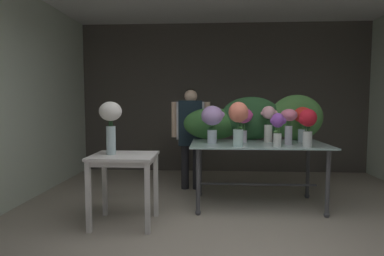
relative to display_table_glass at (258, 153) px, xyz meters
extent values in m
plane|color=#9E9384|center=(-0.37, 0.24, -0.71)|extent=(8.51, 8.51, 0.00)
cube|color=#4C4742|center=(-0.37, 2.17, 0.74)|extent=(5.67, 0.12, 2.88)
cube|color=silver|center=(-3.20, 0.24, 0.74)|extent=(0.12, 3.99, 2.88)
cube|color=#AECFCD|center=(0.00, 0.00, 0.12)|extent=(1.73, 0.97, 0.02)
cylinder|color=#4C4C51|center=(-0.76, -0.38, -0.30)|extent=(0.05, 0.05, 0.81)
sphere|color=#4C4C51|center=(-0.76, -0.38, -0.68)|extent=(0.07, 0.07, 0.07)
cylinder|color=#4C4C51|center=(0.76, -0.38, -0.30)|extent=(0.05, 0.05, 0.81)
sphere|color=#4C4C51|center=(0.76, -0.38, -0.68)|extent=(0.07, 0.07, 0.07)
cylinder|color=#4C4C51|center=(-0.76, 0.38, -0.30)|extent=(0.05, 0.05, 0.81)
sphere|color=#4C4C51|center=(-0.76, 0.38, -0.68)|extent=(0.07, 0.07, 0.07)
cylinder|color=#4C4C51|center=(0.76, 0.38, -0.30)|extent=(0.05, 0.05, 0.81)
sphere|color=#4C4C51|center=(0.76, 0.38, -0.68)|extent=(0.07, 0.07, 0.07)
cylinder|color=#4C4C51|center=(0.00, 0.00, -0.42)|extent=(1.53, 0.03, 0.03)
cube|color=white|center=(-1.57, -0.72, 0.06)|extent=(0.70, 0.59, 0.03)
cube|color=white|center=(-1.57, -0.72, 0.02)|extent=(0.64, 0.53, 0.06)
cube|color=white|center=(-1.88, -0.97, -0.33)|extent=(0.05, 0.05, 0.76)
cube|color=white|center=(-1.26, -0.97, -0.33)|extent=(0.05, 0.05, 0.76)
cube|color=white|center=(-1.88, -0.46, -0.33)|extent=(0.05, 0.05, 0.76)
cube|color=white|center=(-1.26, -0.46, -0.33)|extent=(0.05, 0.05, 0.76)
cylinder|color=#232328|center=(-1.01, 0.78, -0.31)|extent=(0.12, 0.12, 0.79)
cylinder|color=#232328|center=(-0.83, 0.78, -0.31)|extent=(0.12, 0.12, 0.79)
cube|color=silver|center=(-0.92, 0.78, 0.38)|extent=(0.42, 0.22, 0.58)
cube|color=#192833|center=(-0.92, 0.66, 0.34)|extent=(0.36, 0.02, 0.70)
cylinder|color=beige|center=(-1.18, 0.78, 0.39)|extent=(0.09, 0.09, 0.55)
cylinder|color=beige|center=(-0.67, 0.78, 0.39)|extent=(0.09, 0.09, 0.55)
sphere|color=beige|center=(-0.92, 0.78, 0.75)|extent=(0.20, 0.20, 0.20)
ellipsoid|color=black|center=(-0.92, 0.80, 0.82)|extent=(0.15, 0.15, 0.09)
ellipsoid|color=#387033|center=(-0.59, 0.36, 0.35)|extent=(0.81, 0.26, 0.45)
ellipsoid|color=#28562D|center=(-0.05, 0.36, 0.43)|extent=(0.87, 0.29, 0.61)
ellipsoid|color=#477F3D|center=(0.58, 0.36, 0.44)|extent=(0.73, 0.28, 0.63)
cylinder|color=silver|center=(0.53, -0.34, 0.22)|extent=(0.11, 0.11, 0.19)
cylinder|color=#9EBCB2|center=(0.53, -0.34, 0.17)|extent=(0.10, 0.10, 0.08)
cylinder|color=#28562D|center=(0.55, -0.34, 0.27)|extent=(0.01, 0.01, 0.27)
cylinder|color=#28562D|center=(0.53, -0.33, 0.27)|extent=(0.01, 0.01, 0.27)
cylinder|color=#28562D|center=(0.50, -0.34, 0.27)|extent=(0.01, 0.01, 0.27)
cylinder|color=#28562D|center=(0.53, -0.36, 0.27)|extent=(0.01, 0.01, 0.27)
ellipsoid|color=red|center=(0.53, -0.34, 0.47)|extent=(0.20, 0.20, 0.21)
sphere|color=red|center=(0.46, -0.37, 0.45)|extent=(0.10, 0.10, 0.10)
sphere|color=red|center=(0.60, -0.32, 0.47)|extent=(0.07, 0.07, 0.07)
ellipsoid|color=#387033|center=(0.55, -0.32, 0.34)|extent=(0.07, 0.11, 0.03)
cylinder|color=silver|center=(-0.29, -0.33, 0.23)|extent=(0.12, 0.12, 0.21)
cylinder|color=#9EBCB2|center=(-0.29, -0.33, 0.17)|extent=(0.11, 0.11, 0.09)
cylinder|color=#28562D|center=(-0.26, -0.34, 0.30)|extent=(0.01, 0.01, 0.33)
cylinder|color=#28562D|center=(-0.28, -0.31, 0.30)|extent=(0.01, 0.01, 0.33)
cylinder|color=#28562D|center=(-0.30, -0.34, 0.30)|extent=(0.01, 0.01, 0.33)
cylinder|color=#28562D|center=(-0.29, -0.37, 0.30)|extent=(0.01, 0.01, 0.33)
ellipsoid|color=#EF7A60|center=(-0.29, -0.33, 0.54)|extent=(0.23, 0.23, 0.25)
sphere|color=#EF7A60|center=(-0.35, -0.33, 0.51)|extent=(0.09, 0.09, 0.09)
sphere|color=#EF7A60|center=(-0.21, -0.31, 0.49)|extent=(0.09, 0.09, 0.09)
ellipsoid|color=#2D6028|center=(-0.27, -0.35, 0.35)|extent=(0.08, 0.11, 0.03)
cylinder|color=silver|center=(0.15, 0.12, 0.24)|extent=(0.11, 0.11, 0.23)
cylinder|color=#9EBCB2|center=(0.15, 0.12, 0.18)|extent=(0.10, 0.10, 0.10)
cylinder|color=#28562D|center=(0.17, 0.12, 0.30)|extent=(0.01, 0.01, 0.33)
cylinder|color=#28562D|center=(0.14, 0.13, 0.30)|extent=(0.01, 0.01, 0.33)
cylinder|color=#28562D|center=(0.14, 0.11, 0.30)|extent=(0.01, 0.01, 0.33)
ellipsoid|color=#EFB2BC|center=(0.15, 0.12, 0.52)|extent=(0.18, 0.18, 0.17)
sphere|color=#EFB2BC|center=(0.08, 0.13, 0.51)|extent=(0.06, 0.06, 0.06)
sphere|color=#EFB2BC|center=(0.23, 0.13, 0.51)|extent=(0.09, 0.09, 0.09)
cylinder|color=silver|center=(-0.19, 0.07, 0.21)|extent=(0.11, 0.11, 0.16)
cylinder|color=#9EBCB2|center=(-0.19, 0.07, 0.16)|extent=(0.10, 0.10, 0.07)
cylinder|color=#387033|center=(-0.17, 0.06, 0.28)|extent=(0.01, 0.01, 0.28)
cylinder|color=#387033|center=(-0.20, 0.09, 0.28)|extent=(0.01, 0.01, 0.28)
cylinder|color=#387033|center=(-0.20, 0.05, 0.28)|extent=(0.01, 0.01, 0.28)
ellipsoid|color=#E54C9E|center=(-0.19, 0.07, 0.48)|extent=(0.25, 0.25, 0.21)
sphere|color=#E54C9E|center=(-0.29, 0.06, 0.45)|extent=(0.07, 0.07, 0.07)
sphere|color=#E54C9E|center=(-0.10, 0.06, 0.49)|extent=(0.07, 0.07, 0.07)
cylinder|color=silver|center=(0.17, -0.35, 0.21)|extent=(0.09, 0.09, 0.16)
cylinder|color=#9EBCB2|center=(0.17, -0.35, 0.16)|extent=(0.09, 0.09, 0.07)
cylinder|color=#477F3D|center=(0.19, -0.35, 0.26)|extent=(0.01, 0.01, 0.25)
cylinder|color=#477F3D|center=(0.18, -0.33, 0.26)|extent=(0.01, 0.01, 0.25)
cylinder|color=#477F3D|center=(0.15, -0.35, 0.26)|extent=(0.01, 0.01, 0.25)
cylinder|color=#477F3D|center=(0.17, -0.36, 0.26)|extent=(0.01, 0.01, 0.25)
ellipsoid|color=purple|center=(0.17, -0.35, 0.44)|extent=(0.15, 0.15, 0.17)
sphere|color=purple|center=(0.13, -0.35, 0.44)|extent=(0.08, 0.08, 0.08)
sphere|color=purple|center=(0.23, -0.35, 0.44)|extent=(0.08, 0.08, 0.08)
ellipsoid|color=#477F3D|center=(0.16, -0.35, 0.31)|extent=(0.09, 0.10, 0.03)
cylinder|color=silver|center=(0.36, -0.13, 0.25)|extent=(0.09, 0.09, 0.24)
cylinder|color=#9EBCB2|center=(0.36, -0.13, 0.18)|extent=(0.08, 0.08, 0.10)
cylinder|color=#2D6028|center=(0.38, -0.13, 0.29)|extent=(0.01, 0.01, 0.31)
cylinder|color=#2D6028|center=(0.36, -0.11, 0.29)|extent=(0.01, 0.01, 0.31)
cylinder|color=#2D6028|center=(0.34, -0.13, 0.29)|extent=(0.01, 0.01, 0.31)
cylinder|color=#2D6028|center=(0.36, -0.15, 0.29)|extent=(0.01, 0.01, 0.31)
ellipsoid|color=pink|center=(0.36, -0.13, 0.50)|extent=(0.20, 0.20, 0.15)
sphere|color=pink|center=(0.43, -0.12, 0.50)|extent=(0.06, 0.06, 0.06)
cylinder|color=silver|center=(0.59, 0.11, 0.21)|extent=(0.11, 0.11, 0.17)
cylinder|color=#9EBCB2|center=(0.59, 0.11, 0.17)|extent=(0.10, 0.10, 0.07)
cylinder|color=#387033|center=(0.61, 0.12, 0.28)|extent=(0.01, 0.01, 0.29)
cylinder|color=#387033|center=(0.60, 0.13, 0.28)|extent=(0.01, 0.01, 0.29)
cylinder|color=#387033|center=(0.57, 0.11, 0.28)|extent=(0.01, 0.01, 0.29)
cylinder|color=#387033|center=(0.59, 0.10, 0.28)|extent=(0.01, 0.01, 0.29)
ellipsoid|color=red|center=(0.59, 0.11, 0.49)|extent=(0.24, 0.24, 0.21)
sphere|color=red|center=(0.51, 0.10, 0.46)|extent=(0.07, 0.07, 0.07)
sphere|color=red|center=(0.66, 0.09, 0.51)|extent=(0.06, 0.06, 0.06)
ellipsoid|color=#28562D|center=(0.62, 0.14, 0.32)|extent=(0.11, 0.09, 0.03)
cylinder|color=silver|center=(-0.60, -0.06, 0.22)|extent=(0.12, 0.12, 0.17)
cylinder|color=#9EBCB2|center=(-0.60, -0.06, 0.17)|extent=(0.11, 0.11, 0.07)
cylinder|color=#2D6028|center=(-0.56, -0.06, 0.27)|extent=(0.01, 0.01, 0.27)
cylinder|color=#2D6028|center=(-0.60, -0.03, 0.27)|extent=(0.01, 0.01, 0.27)
cylinder|color=#2D6028|center=(-0.62, -0.06, 0.27)|extent=(0.01, 0.01, 0.27)
cylinder|color=#2D6028|center=(-0.59, -0.09, 0.27)|extent=(0.01, 0.01, 0.27)
ellipsoid|color=#B28ED1|center=(-0.60, -0.06, 0.49)|extent=(0.28, 0.28, 0.25)
sphere|color=#B28ED1|center=(-0.70, -0.08, 0.44)|extent=(0.07, 0.07, 0.07)
sphere|color=#B28ED1|center=(-0.48, -0.06, 0.50)|extent=(0.08, 0.08, 0.08)
ellipsoid|color=#28562D|center=(-0.62, -0.05, 0.32)|extent=(0.10, 0.10, 0.03)
cylinder|color=silver|center=(-1.71, -0.72, 0.24)|extent=(0.10, 0.10, 0.31)
cylinder|color=#9EBCB2|center=(-1.71, -0.72, 0.15)|extent=(0.10, 0.10, 0.13)
cylinder|color=#28562D|center=(-1.70, -0.72, 0.29)|extent=(0.01, 0.01, 0.40)
cylinder|color=#28562D|center=(-1.72, -0.70, 0.29)|extent=(0.01, 0.01, 0.40)
cylinder|color=#28562D|center=(-1.72, -0.74, 0.29)|extent=(0.01, 0.01, 0.40)
ellipsoid|color=white|center=(-1.71, -0.72, 0.56)|extent=(0.25, 0.25, 0.21)
sphere|color=white|center=(-1.80, -0.73, 0.57)|extent=(0.07, 0.07, 0.07)
sphere|color=white|center=(-1.65, -0.69, 0.55)|extent=(0.09, 0.09, 0.09)
camera|label=1|loc=(-0.62, -4.13, 0.65)|focal=29.65mm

